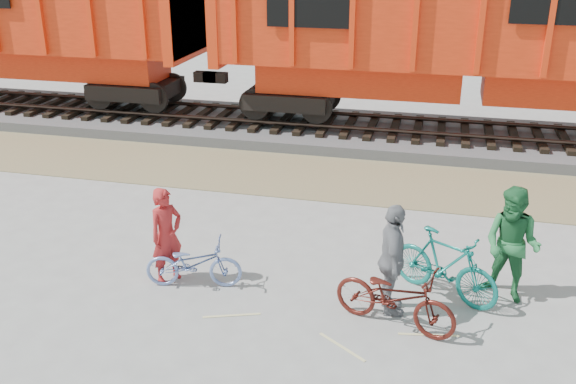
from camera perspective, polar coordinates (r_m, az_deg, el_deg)
name	(u,v)px	position (r m, az deg, el deg)	size (l,w,h in m)	color
ground	(305,297)	(10.62, 1.56, -9.35)	(120.00, 120.00, 0.00)	#9E9E99
gravel_strip	(354,180)	(15.51, 5.88, 1.08)	(120.00, 3.00, 0.02)	#8D8058
ballast_bed	(372,133)	(18.75, 7.44, 5.21)	(120.00, 4.00, 0.30)	slate
track	(372,122)	(18.66, 7.49, 6.16)	(120.00, 2.60, 0.24)	black
hopper_car_center	(477,36)	(18.06, 16.46, 13.16)	(14.00, 3.13, 4.65)	black
bicycle_blue	(194,263)	(10.85, -8.39, -6.28)	(0.56, 1.61, 0.85)	#6C84BF
bicycle_teal	(445,265)	(10.67, 13.75, -6.33)	(0.54, 1.90, 1.14)	#117369
bicycle_maroon	(395,297)	(9.79, 9.48, -9.21)	(0.67, 1.91, 1.00)	#4B1610
person_solo	(166,235)	(10.93, -10.76, -3.80)	(0.61, 0.40, 1.67)	#A92222
person_man	(512,245)	(10.76, 19.28, -4.47)	(0.93, 0.72, 1.91)	#246B38
person_woman	(392,260)	(9.95, 9.25, -5.99)	(1.06, 0.44, 1.81)	gray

